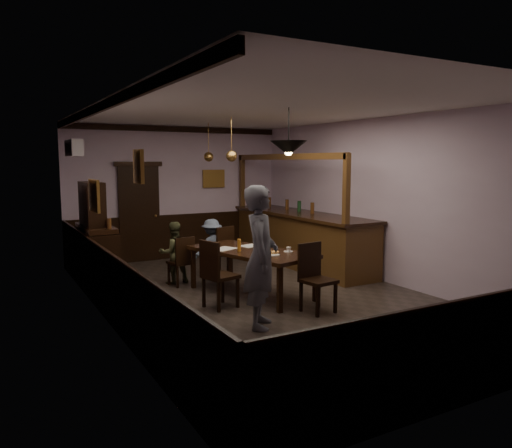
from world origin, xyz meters
TOP-DOWN VIEW (x-y plane):
  - room at (0.00, 0.00)m, footprint 5.01×8.01m
  - dining_table at (-0.07, 0.31)m, footprint 1.57×2.39m
  - chair_far_left at (-0.87, 1.41)m, footprint 0.44×0.44m
  - chair_far_right at (0.01, 1.65)m, footprint 0.53×0.53m
  - chair_near at (0.30, -0.96)m, footprint 0.49×0.49m
  - chair_side at (-0.92, -0.14)m, footprint 0.54×0.54m
  - person_standing at (-0.74, -1.18)m, footprint 0.76×0.83m
  - person_seated_left at (-0.93, 1.67)m, footprint 0.55×0.43m
  - person_seated_right at (-0.07, 1.92)m, footprint 0.75×0.48m
  - newspaper_left at (-0.44, 0.61)m, footprint 0.51×0.45m
  - newspaper_right at (0.14, 0.66)m, footprint 0.47×0.37m
  - napkin at (-0.06, 0.03)m, footprint 0.19×0.19m
  - saucer at (0.37, -0.13)m, footprint 0.15×0.15m
  - coffee_cup at (0.36, -0.16)m, footprint 0.10×0.10m
  - pastry_plate at (-0.00, -0.26)m, footprint 0.22×0.22m
  - pastry_ring_a at (0.01, -0.20)m, footprint 0.13×0.13m
  - pastry_ring_b at (0.08, -0.20)m, footprint 0.13×0.13m
  - soda_can at (0.01, 0.28)m, footprint 0.07×0.07m
  - beer_glass at (-0.30, 0.31)m, footprint 0.06×0.06m
  - water_glass at (0.01, 0.35)m, footprint 0.06×0.06m
  - pepper_mill at (-0.24, -0.57)m, footprint 0.04×0.04m
  - sideboard at (-2.21, 2.09)m, footprint 0.50×1.40m
  - bar_counter at (1.99, 1.94)m, footprint 0.98×4.21m
  - door_back at (-0.90, 3.95)m, footprint 0.90×0.06m
  - ac_unit at (-2.38, 2.90)m, footprint 0.20×0.85m
  - picture_left_small at (-2.46, -1.60)m, footprint 0.04×0.28m
  - picture_left_large at (-2.46, 0.80)m, footprint 0.04×0.62m
  - picture_back at (0.90, 3.96)m, footprint 0.55×0.04m
  - pendant_iron at (0.15, -0.46)m, footprint 0.56×0.56m
  - pendant_brass_mid at (0.10, 1.38)m, footprint 0.20×0.20m
  - pendant_brass_far at (0.30, 2.87)m, footprint 0.20×0.20m

SIDE VIEW (x-z plane):
  - chair_far_left at x=-0.87m, z-range 0.04..0.93m
  - chair_far_right at x=0.01m, z-range 0.05..1.03m
  - person_seated_right at x=-0.07m, z-range 0.00..1.10m
  - chair_near at x=0.30m, z-range 0.05..1.06m
  - person_seated_left at x=-0.93m, z-range 0.00..1.13m
  - chair_side at x=-0.92m, z-range 0.05..1.09m
  - bar_counter at x=1.99m, z-range -0.58..1.78m
  - dining_table at x=-0.07m, z-range 0.31..1.06m
  - sideboard at x=-2.21m, z-range -0.18..1.67m
  - napkin at x=-0.06m, z-range 0.75..0.75m
  - newspaper_left at x=-0.44m, z-range 0.75..0.76m
  - newspaper_right at x=0.14m, z-range 0.75..0.76m
  - saucer at x=0.37m, z-range 0.75..0.76m
  - pastry_plate at x=0.00m, z-range 0.75..0.76m
  - pastry_ring_a at x=0.01m, z-range 0.77..0.81m
  - pastry_ring_b at x=0.08m, z-range 0.77..0.81m
  - coffee_cup at x=0.36m, z-range 0.76..0.84m
  - soda_can at x=0.01m, z-range 0.75..0.87m
  - pepper_mill at x=-0.24m, z-range 0.75..0.89m
  - water_glass at x=0.01m, z-range 0.75..0.90m
  - beer_glass at x=-0.30m, z-range 0.75..0.95m
  - person_standing at x=-0.74m, z-range 0.00..1.90m
  - door_back at x=-0.90m, z-range 0.00..2.10m
  - room at x=0.00m, z-range -0.01..3.01m
  - picture_left_large at x=-2.46m, z-range 1.46..1.94m
  - picture_back at x=0.90m, z-range 1.59..2.01m
  - picture_left_small at x=-2.46m, z-range 1.97..2.33m
  - pendant_brass_mid at x=0.10m, z-range 1.89..2.70m
  - pendant_brass_far at x=0.30m, z-range 1.89..2.70m
  - pendant_iron at x=0.15m, z-range 2.05..2.76m
  - ac_unit at x=-2.38m, z-range 2.30..2.60m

